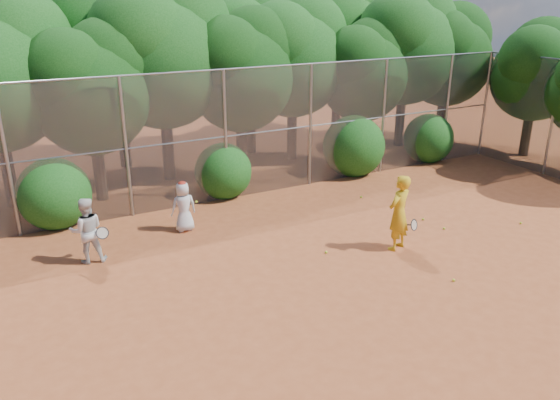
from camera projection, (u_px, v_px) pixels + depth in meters
ground at (368, 270)px, 12.72m from camera, size 80.00×80.00×0.00m
fence_back at (252, 132)px, 16.90m from camera, size 20.05×0.09×4.03m
fence_side at (553, 117)px, 18.89m from camera, size 0.09×6.09×4.03m
tree_2 at (90, 84)px, 15.96m from camera, size 3.99×3.47×5.47m
tree_3 at (162, 49)px, 17.62m from camera, size 4.89×4.26×6.70m
tree_4 at (241, 66)px, 18.44m from camera, size 4.19×3.64×5.73m
tree_5 at (293, 52)px, 20.11m from camera, size 4.51×3.92×6.17m
tree_6 at (364, 67)px, 20.58m from camera, size 3.86×3.36×5.29m
tree_7 at (407, 41)px, 21.91m from camera, size 4.77×4.14×6.53m
tree_8 at (448, 52)px, 22.70m from camera, size 4.25×3.70×5.82m
tree_10 at (115, 38)px, 18.91m from camera, size 5.15×4.48×7.06m
tree_11 at (250, 47)px, 20.95m from camera, size 4.64×4.03×6.35m
tree_12 at (339, 33)px, 23.31m from camera, size 5.02×4.37×6.88m
tree_13 at (537, 67)px, 20.71m from camera, size 3.86×3.36×5.29m
bush_0 at (54, 191)px, 14.92m from camera, size 2.00×2.00×2.00m
bush_1 at (223, 169)px, 17.16m from camera, size 1.80×1.80×1.80m
bush_2 at (354, 143)px, 19.30m from camera, size 2.20×2.20×2.20m
bush_3 at (429, 136)px, 20.90m from camera, size 1.90×1.90×1.90m
player_yellow at (399, 213)px, 13.48m from camera, size 0.92×0.68×1.94m
player_teen at (184, 206)px, 14.63m from camera, size 0.68×0.45×1.41m
player_white at (87, 231)px, 12.86m from camera, size 0.89×0.76×1.61m
ball_0 at (444, 228)px, 14.91m from camera, size 0.07×0.07×0.07m
ball_1 at (423, 219)px, 15.52m from camera, size 0.07×0.07×0.07m
ball_2 at (454, 280)px, 12.20m from camera, size 0.07×0.07×0.07m
ball_3 at (521, 223)px, 15.27m from camera, size 0.07×0.07×0.07m
ball_4 at (326, 252)px, 13.52m from camera, size 0.07×0.07×0.07m
ball_5 at (361, 197)px, 17.24m from camera, size 0.07×0.07×0.07m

